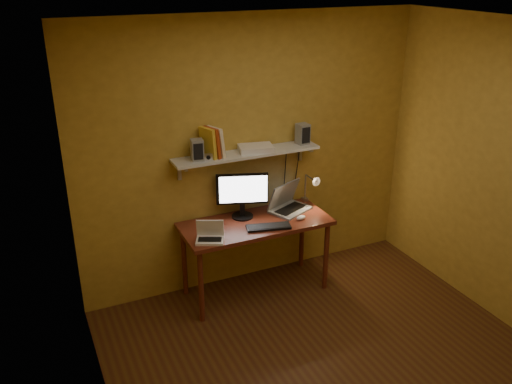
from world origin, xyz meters
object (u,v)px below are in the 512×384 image
monitor (242,193)px  speaker_left (197,150)px  netbook (210,235)px  desk_lamp (311,185)px  shelf_camera (208,157)px  desk (256,230)px  mouse (301,217)px  keyboard (268,227)px  speaker_right (303,134)px  router (256,148)px  laptop (287,203)px  wall_shelf (247,154)px

monitor → speaker_left: size_ratio=2.50×
netbook → desk_lamp: 1.21m
desk_lamp → shelf_camera: 1.15m
desk → mouse: size_ratio=13.95×
desk → keyboard: size_ratio=3.47×
speaker_left → speaker_right: 1.07m
desk → router: 0.77m
monitor → netbook: (-0.44, -0.31, -0.19)m
desk → laptop: size_ratio=3.02×
netbook → keyboard: netbook is taller
wall_shelf → speaker_left: bearing=-178.6°
mouse → router: bearing=117.7°
mouse → speaker_right: (0.18, 0.33, 0.70)m
mouse → keyboard: bearing=168.4°
speaker_left → shelf_camera: (0.08, -0.04, -0.06)m
monitor → router: router is taller
speaker_left → speaker_right: speaker_right is taller
mouse → router: size_ratio=0.32×
keyboard → speaker_left: 0.95m
router → desk: bearing=-114.8°
desk_lamp → shelf_camera: bearing=179.1°
desk → speaker_left: speaker_left is taller
desk_lamp → desk: bearing=-169.2°
desk → monitor: (-0.07, 0.15, 0.33)m
speaker_right → netbook: bearing=-166.8°
speaker_left → speaker_right: size_ratio=0.96×
desk → netbook: netbook is taller
monitor → mouse: size_ratio=4.66×
keyboard → mouse: size_ratio=4.02×
speaker_right → router: (-0.50, -0.01, -0.07)m
monitor → speaker_right: 0.81m
mouse → shelf_camera: size_ratio=1.01×
laptop → monitor: bearing=152.6°
speaker_left → shelf_camera: 0.11m
desk → monitor: 0.37m
desk_lamp → speaker_right: bearing=133.5°
mouse → desk_lamp: (0.25, 0.25, 0.19)m
keyboard → speaker_left: speaker_left is taller
wall_shelf → netbook: 0.83m
laptop → mouse: (0.02, -0.25, -0.05)m
keyboard → desk_lamp: size_ratio=1.08×
laptop → router: router is taller
laptop → router: (-0.31, 0.07, 0.58)m
desk → mouse: 0.44m
router → desk_lamp: bearing=-6.7°
laptop → wall_shelf: bearing=145.7°
keyboard → shelf_camera: (-0.45, 0.31, 0.64)m
desk_lamp → speaker_left: speaker_left is taller
desk → wall_shelf: wall_shelf is taller
speaker_right → shelf_camera: (-0.98, -0.06, -0.07)m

